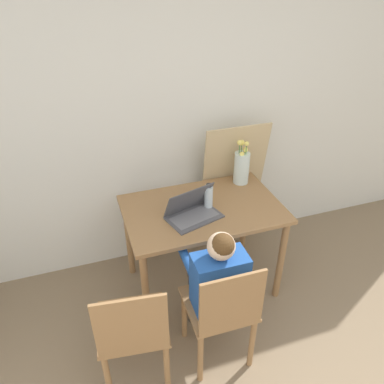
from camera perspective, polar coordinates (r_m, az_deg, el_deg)
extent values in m
cube|color=silver|center=(2.96, 2.27, 12.29)|extent=(6.40, 0.05, 2.50)
cube|color=olive|center=(2.68, 1.66, -2.63)|extent=(1.12, 0.71, 0.03)
cylinder|color=olive|center=(2.60, -7.04, -15.18)|extent=(0.05, 0.05, 0.72)
cylinder|color=olive|center=(2.88, 13.40, -10.10)|extent=(0.05, 0.05, 0.72)
cylinder|color=olive|center=(3.04, -9.60, -7.00)|extent=(0.05, 0.05, 0.72)
cylinder|color=olive|center=(3.29, 8.07, -3.43)|extent=(0.05, 0.05, 0.72)
cube|color=olive|center=(2.41, 4.00, -16.63)|extent=(0.41, 0.41, 0.02)
cube|color=olive|center=(2.14, 6.13, -16.54)|extent=(0.38, 0.02, 0.40)
cylinder|color=olive|center=(2.73, 5.94, -16.36)|extent=(0.04, 0.04, 0.44)
cylinder|color=olive|center=(2.65, -1.19, -18.11)|extent=(0.04, 0.04, 0.44)
cylinder|color=olive|center=(2.54, 9.12, -21.73)|extent=(0.04, 0.04, 0.44)
cylinder|color=olive|center=(2.46, 1.29, -23.93)|extent=(0.04, 0.04, 0.44)
cube|color=olive|center=(2.34, -9.05, -19.17)|extent=(0.45, 0.45, 0.02)
cube|color=olive|center=(2.05, -9.20, -19.61)|extent=(0.38, 0.07, 0.40)
cylinder|color=olive|center=(2.62, -4.95, -19.00)|extent=(0.04, 0.04, 0.44)
cylinder|color=olive|center=(2.63, -12.77, -19.77)|extent=(0.04, 0.04, 0.44)
cylinder|color=olive|center=(2.42, -3.84, -25.17)|extent=(0.04, 0.04, 0.44)
cylinder|color=olive|center=(2.43, -12.69, -26.02)|extent=(0.04, 0.04, 0.44)
cube|color=#1E4C9E|center=(2.27, 4.19, -13.37)|extent=(0.32, 0.19, 0.37)
sphere|color=beige|center=(2.09, 4.47, -8.24)|extent=(0.16, 0.16, 0.16)
sphere|color=#4C3319|center=(2.06, 4.65, -8.07)|extent=(0.14, 0.14, 0.14)
cylinder|color=#4C4742|center=(2.50, 4.41, -13.59)|extent=(0.10, 0.28, 0.09)
cylinder|color=#4C4742|center=(2.46, 1.21, -14.35)|extent=(0.10, 0.28, 0.09)
cylinder|color=#4C4742|center=(2.76, 3.10, -15.12)|extent=(0.07, 0.07, 0.46)
cylinder|color=#4C4742|center=(2.73, 0.17, -15.81)|extent=(0.07, 0.07, 0.46)
cylinder|color=#1E4C9E|center=(2.44, 5.40, -8.98)|extent=(0.06, 0.24, 0.06)
cylinder|color=#1E4C9E|center=(2.36, -0.78, -10.33)|extent=(0.06, 0.24, 0.06)
cube|color=#4C4C51|center=(2.56, 0.36, -3.88)|extent=(0.41, 0.31, 0.01)
cube|color=slate|center=(2.56, 0.36, -3.77)|extent=(0.35, 0.24, 0.00)
cube|color=#4C4C51|center=(2.54, -0.48, -1.23)|extent=(0.37, 0.19, 0.21)
cube|color=black|center=(2.54, -0.52, -1.17)|extent=(0.33, 0.17, 0.18)
cylinder|color=silver|center=(2.93, 7.55, 3.66)|extent=(0.12, 0.12, 0.25)
cylinder|color=#3D7A38|center=(2.93, 7.99, 4.42)|extent=(0.01, 0.01, 0.22)
sphere|color=#EFDB66|center=(2.88, 8.16, 6.39)|extent=(0.04, 0.04, 0.04)
cylinder|color=#3D7A38|center=(2.92, 7.42, 4.99)|extent=(0.01, 0.01, 0.28)
sphere|color=#EFDB66|center=(2.86, 7.62, 7.47)|extent=(0.04, 0.04, 0.04)
cylinder|color=#3D7A38|center=(2.90, 7.12, 4.87)|extent=(0.01, 0.01, 0.29)
sphere|color=#EFDB66|center=(2.83, 7.32, 7.47)|extent=(0.04, 0.04, 0.04)
cylinder|color=#3D7A38|center=(2.89, 7.49, 3.91)|extent=(0.01, 0.01, 0.21)
sphere|color=#EFDB66|center=(2.85, 7.63, 5.76)|extent=(0.04, 0.04, 0.04)
cylinder|color=#3D7A38|center=(2.89, 8.11, 4.70)|extent=(0.01, 0.01, 0.29)
sphere|color=#EFDB66|center=(2.83, 8.33, 7.29)|extent=(0.03, 0.03, 0.03)
cylinder|color=silver|center=(2.62, 2.53, -0.78)|extent=(0.06, 0.06, 0.17)
cylinder|color=#262628|center=(2.57, 2.59, 1.02)|extent=(0.04, 0.04, 0.02)
cube|color=tan|center=(3.20, 6.03, 0.56)|extent=(0.54, 0.18, 1.18)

